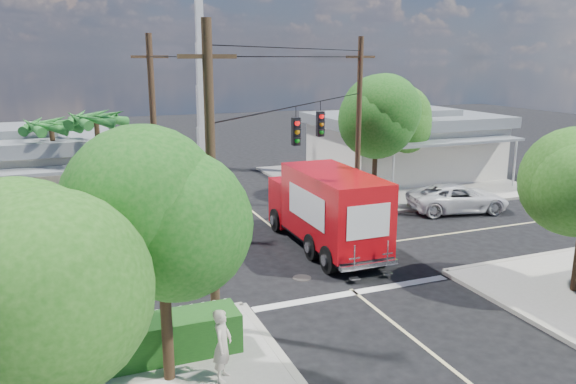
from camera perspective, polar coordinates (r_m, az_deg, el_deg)
ground at (r=23.57m, az=1.81°, el=-6.27°), size 120.00×120.00×0.00m
sidewalk_ne at (r=37.77m, az=10.39°, el=1.21°), size 14.12×14.12×0.14m
sidewalk_nw at (r=32.23m, az=-24.57°, el=-1.93°), size 14.12×14.12×0.14m
road_markings at (r=22.31m, az=3.34°, el=-7.44°), size 32.00×32.00×0.01m
building_ne at (r=39.14m, az=11.71°, el=4.93°), size 11.80×10.20×4.50m
building_nw at (r=33.42m, az=-26.74°, el=2.14°), size 10.80×10.20×4.30m
radio_tower at (r=41.46m, az=-8.76°, el=10.14°), size 0.80×0.80×17.00m
tree_sw_front at (r=13.41m, az=-12.73°, el=-2.59°), size 3.88×3.78×6.03m
tree_sw_back at (r=11.06m, az=-23.47°, el=-9.30°), size 3.56×3.42×5.41m
tree_ne_front at (r=31.67m, az=9.04°, el=7.54°), size 4.21×4.14×6.66m
tree_ne_back at (r=34.95m, az=10.85°, el=7.05°), size 3.77×3.66×5.82m
palm_nw_front at (r=28.00m, az=-18.90°, el=6.78°), size 3.01×3.08×5.59m
palm_nw_back at (r=29.50m, az=-22.91°, el=6.03°), size 3.01×3.08×5.19m
utility_poles at (r=23.34m, az=-3.27°, el=5.36°), size 12.00×10.68×9.00m
picket_fence at (r=16.45m, az=-16.04°, el=-13.36°), size 5.94×0.06×1.00m
hedge_sw at (r=15.73m, az=-16.47°, el=-14.68°), size 6.20×1.20×1.10m
vending_boxes at (r=31.52m, az=8.17°, el=0.01°), size 1.90×0.50×1.10m
delivery_truck at (r=23.79m, az=3.90°, el=-1.69°), size 2.61×7.99×3.44m
parked_car at (r=30.99m, az=16.90°, el=-0.60°), size 5.63×3.44×1.46m
pedestrian at (r=14.43m, az=-6.68°, el=-15.16°), size 0.74×0.81×1.86m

